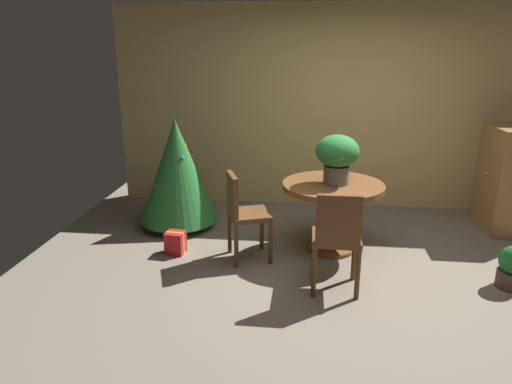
{
  "coord_description": "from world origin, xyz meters",
  "views": [
    {
      "loc": [
        -0.46,
        -3.99,
        2.09
      ],
      "look_at": [
        -0.94,
        0.25,
        0.74
      ],
      "focal_mm": 32.85,
      "sensor_mm": 36.0,
      "label": 1
    }
  ],
  "objects_px": {
    "wooden_chair_near": "(337,236)",
    "holiday_tree": "(177,171)",
    "flower_vase": "(337,155)",
    "wooden_chair_left": "(243,211)",
    "round_dining_table": "(332,203)",
    "wooden_cabinet": "(510,179)",
    "gift_box_red": "(175,243)"
  },
  "relations": [
    {
      "from": "wooden_chair_left",
      "to": "wooden_chair_near",
      "type": "bearing_deg",
      "value": -33.06
    },
    {
      "from": "gift_box_red",
      "to": "round_dining_table",
      "type": "bearing_deg",
      "value": 9.76
    },
    {
      "from": "wooden_chair_left",
      "to": "gift_box_red",
      "type": "xyz_separation_m",
      "value": [
        -0.72,
        0.05,
        -0.4
      ]
    },
    {
      "from": "holiday_tree",
      "to": "wooden_cabinet",
      "type": "distance_m",
      "value": 3.85
    },
    {
      "from": "flower_vase",
      "to": "wooden_chair_near",
      "type": "height_order",
      "value": "flower_vase"
    },
    {
      "from": "round_dining_table",
      "to": "wooden_chair_near",
      "type": "distance_m",
      "value": 0.91
    },
    {
      "from": "round_dining_table",
      "to": "flower_vase",
      "type": "height_order",
      "value": "flower_vase"
    },
    {
      "from": "wooden_chair_left",
      "to": "flower_vase",
      "type": "bearing_deg",
      "value": 19.12
    },
    {
      "from": "round_dining_table",
      "to": "wooden_chair_left",
      "type": "xyz_separation_m",
      "value": [
        -0.89,
        -0.32,
        -0.01
      ]
    },
    {
      "from": "wooden_chair_near",
      "to": "gift_box_red",
      "type": "bearing_deg",
      "value": 158.74
    },
    {
      "from": "wooden_chair_left",
      "to": "wooden_cabinet",
      "type": "xyz_separation_m",
      "value": [
        2.95,
        1.16,
        0.09
      ]
    },
    {
      "from": "round_dining_table",
      "to": "flower_vase",
      "type": "distance_m",
      "value": 0.51
    },
    {
      "from": "round_dining_table",
      "to": "flower_vase",
      "type": "xyz_separation_m",
      "value": [
        0.02,
        -0.01,
        0.51
      ]
    },
    {
      "from": "wooden_cabinet",
      "to": "wooden_chair_left",
      "type": "bearing_deg",
      "value": -158.47
    },
    {
      "from": "wooden_chair_left",
      "to": "holiday_tree",
      "type": "bearing_deg",
      "value": 137.41
    },
    {
      "from": "wooden_chair_near",
      "to": "round_dining_table",
      "type": "bearing_deg",
      "value": 90.0
    },
    {
      "from": "round_dining_table",
      "to": "gift_box_red",
      "type": "distance_m",
      "value": 1.69
    },
    {
      "from": "flower_vase",
      "to": "holiday_tree",
      "type": "relative_size",
      "value": 0.39
    },
    {
      "from": "holiday_tree",
      "to": "gift_box_red",
      "type": "relative_size",
      "value": 5.48
    },
    {
      "from": "flower_vase",
      "to": "round_dining_table",
      "type": "bearing_deg",
      "value": 162.48
    },
    {
      "from": "holiday_tree",
      "to": "round_dining_table",
      "type": "bearing_deg",
      "value": -15.43
    },
    {
      "from": "wooden_chair_near",
      "to": "holiday_tree",
      "type": "relative_size",
      "value": 0.72
    },
    {
      "from": "round_dining_table",
      "to": "wooden_chair_left",
      "type": "distance_m",
      "value": 0.95
    },
    {
      "from": "wooden_chair_left",
      "to": "wooden_chair_near",
      "type": "relative_size",
      "value": 0.96
    },
    {
      "from": "round_dining_table",
      "to": "flower_vase",
      "type": "relative_size",
      "value": 2.07
    },
    {
      "from": "wooden_chair_left",
      "to": "holiday_tree",
      "type": "relative_size",
      "value": 0.7
    },
    {
      "from": "round_dining_table",
      "to": "wooden_cabinet",
      "type": "distance_m",
      "value": 2.22
    },
    {
      "from": "round_dining_table",
      "to": "holiday_tree",
      "type": "bearing_deg",
      "value": 164.57
    },
    {
      "from": "wooden_chair_near",
      "to": "holiday_tree",
      "type": "xyz_separation_m",
      "value": [
        -1.78,
        1.4,
        0.15
      ]
    },
    {
      "from": "round_dining_table",
      "to": "gift_box_red",
      "type": "height_order",
      "value": "round_dining_table"
    },
    {
      "from": "flower_vase",
      "to": "wooden_chair_left",
      "type": "height_order",
      "value": "flower_vase"
    },
    {
      "from": "wooden_chair_near",
      "to": "gift_box_red",
      "type": "xyz_separation_m",
      "value": [
        -1.61,
        0.63,
        -0.42
      ]
    }
  ]
}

